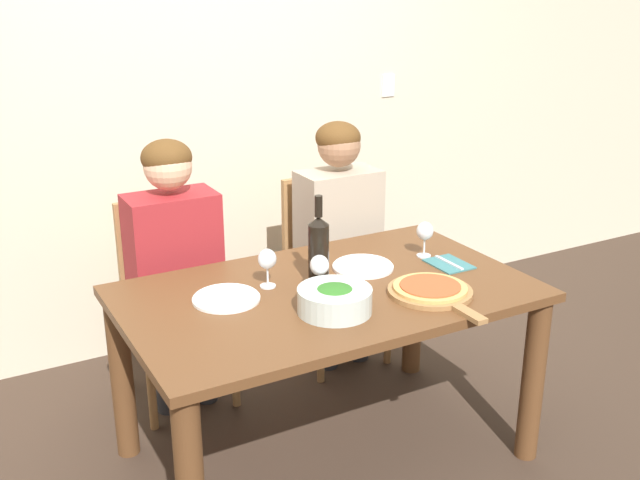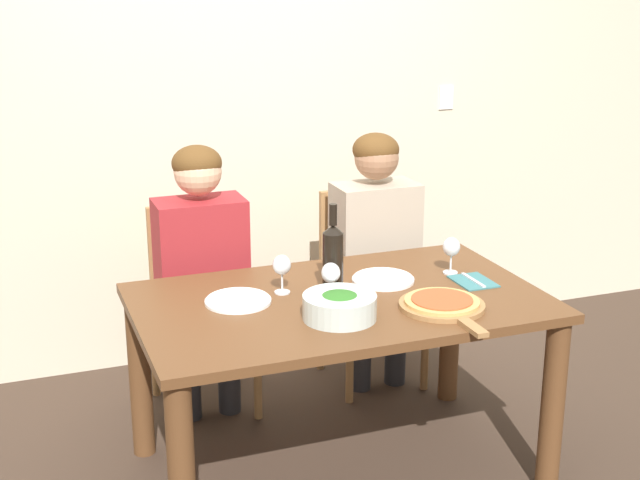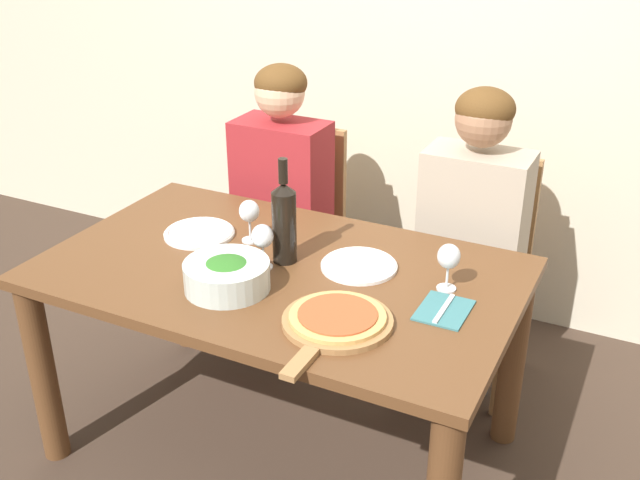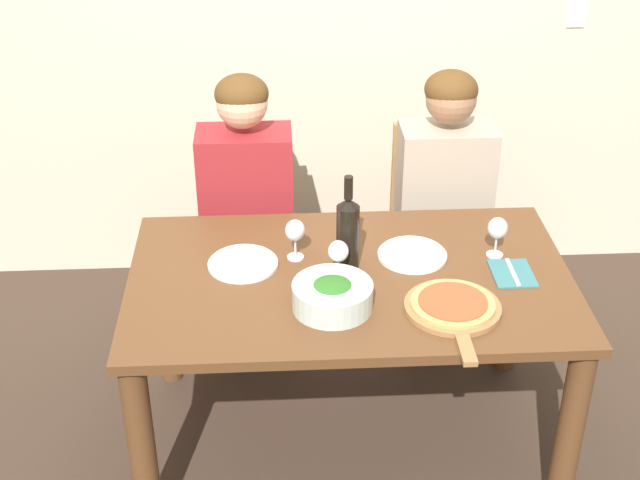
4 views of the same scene
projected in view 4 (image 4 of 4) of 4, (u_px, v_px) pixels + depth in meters
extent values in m
plane|color=#3D2D23|center=(347.00, 435.00, 3.41)|extent=(40.00, 40.00, 0.00)
cube|color=white|center=(577.00, 14.00, 3.92)|extent=(0.08, 0.01, 0.12)
cube|color=brown|center=(350.00, 280.00, 3.05)|extent=(1.52, 0.91, 0.04)
cylinder|color=brown|center=(142.00, 448.00, 2.86)|extent=(0.09, 0.09, 0.69)
cylinder|color=brown|center=(570.00, 432.00, 2.93)|extent=(0.09, 0.09, 0.69)
cylinder|color=brown|center=(165.00, 308.00, 3.55)|extent=(0.09, 0.09, 0.69)
cylinder|color=brown|center=(512.00, 297.00, 3.61)|extent=(0.09, 0.09, 0.69)
cube|color=#9E7042|center=(249.00, 251.00, 3.79)|extent=(0.42, 0.42, 0.04)
cube|color=#9E7042|center=(247.00, 178.00, 3.83)|extent=(0.38, 0.03, 0.47)
cylinder|color=#9E7042|center=(205.00, 320.00, 3.73)|extent=(0.04, 0.04, 0.40)
cylinder|color=#9E7042|center=(296.00, 317.00, 3.74)|extent=(0.04, 0.04, 0.40)
cylinder|color=#9E7042|center=(210.00, 271.00, 4.05)|extent=(0.04, 0.04, 0.40)
cylinder|color=#9E7042|center=(293.00, 269.00, 4.07)|extent=(0.04, 0.04, 0.40)
cube|color=#9E7042|center=(439.00, 246.00, 3.83)|extent=(0.42, 0.42, 0.04)
cube|color=#9E7042|center=(435.00, 173.00, 3.87)|extent=(0.38, 0.03, 0.47)
cylinder|color=#9E7042|center=(398.00, 314.00, 3.76)|extent=(0.04, 0.04, 0.40)
cylinder|color=#9E7042|center=(487.00, 311.00, 3.78)|extent=(0.04, 0.04, 0.40)
cylinder|color=#9E7042|center=(387.00, 266.00, 4.09)|extent=(0.04, 0.04, 0.40)
cylinder|color=#9E7042|center=(469.00, 264.00, 4.11)|extent=(0.04, 0.04, 0.40)
cylinder|color=#28282D|center=(230.00, 301.00, 3.82)|extent=(0.10, 0.10, 0.43)
cylinder|color=#28282D|center=(272.00, 299.00, 3.82)|extent=(0.10, 0.10, 0.43)
cube|color=maroon|center=(246.00, 193.00, 3.63)|extent=(0.38, 0.22, 0.54)
cylinder|color=maroon|center=(195.00, 257.00, 3.48)|extent=(0.07, 0.31, 0.14)
cylinder|color=maroon|center=(298.00, 254.00, 3.50)|extent=(0.07, 0.31, 0.14)
sphere|color=#DBAD89|center=(242.00, 103.00, 3.43)|extent=(0.20, 0.20, 0.20)
ellipsoid|color=#563819|center=(242.00, 94.00, 3.42)|extent=(0.21, 0.21, 0.15)
cylinder|color=#28282D|center=(418.00, 295.00, 3.85)|extent=(0.10, 0.10, 0.43)
cylinder|color=#28282D|center=(459.00, 294.00, 3.86)|extent=(0.10, 0.10, 0.43)
cube|color=tan|center=(444.00, 188.00, 3.66)|extent=(0.38, 0.22, 0.54)
cylinder|color=tan|center=(402.00, 251.00, 3.52)|extent=(0.07, 0.31, 0.14)
cylinder|color=tan|center=(502.00, 248.00, 3.54)|extent=(0.07, 0.31, 0.14)
sphere|color=#9E7051|center=(451.00, 99.00, 3.47)|extent=(0.20, 0.20, 0.20)
ellipsoid|color=#563819|center=(451.00, 89.00, 3.46)|extent=(0.21, 0.21, 0.15)
cylinder|color=black|center=(348.00, 238.00, 3.03)|extent=(0.08, 0.08, 0.24)
cone|color=black|center=(348.00, 203.00, 2.96)|extent=(0.08, 0.08, 0.03)
cylinder|color=black|center=(349.00, 188.00, 2.93)|extent=(0.03, 0.03, 0.08)
cylinder|color=silver|center=(332.00, 296.00, 2.86)|extent=(0.26, 0.26, 0.09)
ellipsoid|color=#2D6B23|center=(332.00, 295.00, 2.86)|extent=(0.21, 0.21, 0.10)
cylinder|color=white|center=(243.00, 264.00, 3.10)|extent=(0.25, 0.25, 0.01)
torus|color=white|center=(243.00, 262.00, 3.10)|extent=(0.24, 0.24, 0.01)
cylinder|color=white|center=(412.00, 255.00, 3.15)|extent=(0.25, 0.25, 0.01)
torus|color=white|center=(412.00, 254.00, 3.15)|extent=(0.24, 0.24, 0.01)
cylinder|color=#9E7042|center=(452.00, 307.00, 2.87)|extent=(0.31, 0.31, 0.02)
cube|color=#9E7042|center=(466.00, 350.00, 2.67)|extent=(0.04, 0.14, 0.02)
cylinder|color=tan|center=(453.00, 303.00, 2.86)|extent=(0.27, 0.27, 0.01)
cylinder|color=#AD4C28|center=(453.00, 301.00, 2.86)|extent=(0.22, 0.22, 0.01)
cylinder|color=silver|center=(296.00, 257.00, 3.15)|extent=(0.06, 0.06, 0.01)
cylinder|color=silver|center=(295.00, 247.00, 3.13)|extent=(0.01, 0.01, 0.07)
ellipsoid|color=silver|center=(295.00, 230.00, 3.09)|extent=(0.07, 0.07, 0.08)
ellipsoid|color=maroon|center=(295.00, 233.00, 3.10)|extent=(0.06, 0.06, 0.03)
cylinder|color=silver|center=(495.00, 255.00, 3.16)|extent=(0.06, 0.06, 0.01)
cylinder|color=silver|center=(496.00, 245.00, 3.14)|extent=(0.01, 0.01, 0.07)
ellipsoid|color=silver|center=(498.00, 228.00, 3.11)|extent=(0.07, 0.07, 0.08)
ellipsoid|color=maroon|center=(497.00, 231.00, 3.11)|extent=(0.06, 0.06, 0.03)
cylinder|color=silver|center=(338.00, 279.00, 3.02)|extent=(0.06, 0.06, 0.01)
cylinder|color=silver|center=(338.00, 269.00, 3.00)|extent=(0.01, 0.01, 0.07)
ellipsoid|color=silver|center=(338.00, 251.00, 2.97)|extent=(0.07, 0.07, 0.08)
ellipsoid|color=maroon|center=(338.00, 254.00, 2.98)|extent=(0.06, 0.06, 0.03)
cube|color=#387075|center=(512.00, 273.00, 3.05)|extent=(0.14, 0.18, 0.01)
cube|color=silver|center=(513.00, 272.00, 3.05)|extent=(0.01, 0.17, 0.01)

